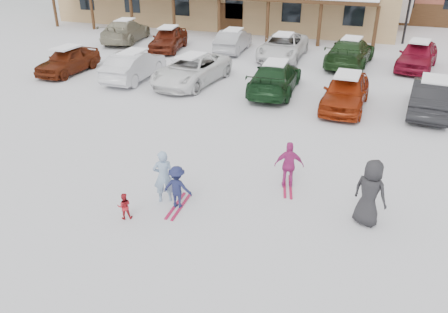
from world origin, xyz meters
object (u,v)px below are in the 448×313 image
(parked_car_4, at_px, (346,91))
(parked_car_1, at_px, (134,65))
(bystander_dark, at_px, (370,193))
(parked_car_7, at_px, (126,31))
(parked_car_11, at_px, (350,52))
(parked_car_0, at_px, (68,60))
(parked_car_12, at_px, (418,55))
(adult_skier, at_px, (163,177))
(parked_car_5, at_px, (431,96))
(parked_car_2, at_px, (192,70))
(child_navy, at_px, (177,187))
(parked_car_3, at_px, (275,77))
(parked_car_10, at_px, (283,46))
(child_magenta, at_px, (289,165))
(parked_car_8, at_px, (168,39))
(toddler_red, at_px, (124,206))
(parked_car_9, at_px, (233,41))

(parked_car_4, bearing_deg, parked_car_1, 178.48)
(bystander_dark, relative_size, parked_car_4, 0.41)
(parked_car_7, bearing_deg, parked_car_11, 166.65)
(parked_car_0, bearing_deg, parked_car_12, 23.35)
(adult_skier, distance_m, parked_car_5, 12.51)
(parked_car_0, bearing_deg, parked_car_2, 5.24)
(child_navy, xyz_separation_m, parked_car_11, (3.02, 16.88, 0.15))
(child_navy, bearing_deg, parked_car_0, -44.83)
(adult_skier, relative_size, parked_car_3, 0.32)
(child_navy, height_order, parked_car_0, parked_car_0)
(parked_car_5, bearing_deg, parked_car_12, -82.23)
(adult_skier, height_order, parked_car_0, adult_skier)
(parked_car_7, height_order, parked_car_12, parked_car_12)
(parked_car_10, bearing_deg, parked_car_12, 0.69)
(parked_car_2, bearing_deg, adult_skier, -63.65)
(parked_car_12, bearing_deg, parked_car_5, -77.97)
(parked_car_4, xyz_separation_m, parked_car_11, (-0.48, 7.27, 0.03))
(child_magenta, relative_size, parked_car_11, 0.27)
(bystander_dark, distance_m, parked_car_5, 9.45)
(parked_car_4, relative_size, parked_car_10, 0.84)
(bystander_dark, xyz_separation_m, parked_car_8, (-13.53, 15.86, -0.17))
(adult_skier, xyz_separation_m, parked_car_8, (-8.08, 16.68, -0.05))
(parked_car_7, bearing_deg, parked_car_12, 169.01)
(adult_skier, height_order, parked_car_11, adult_skier)
(child_navy, distance_m, parked_car_5, 12.36)
(child_navy, bearing_deg, parked_car_3, -93.62)
(bystander_dark, distance_m, parked_car_4, 8.76)
(child_magenta, height_order, parked_car_3, child_magenta)
(adult_skier, distance_m, bystander_dark, 5.51)
(parked_car_10, distance_m, parked_car_11, 4.05)
(parked_car_8, height_order, parked_car_10, parked_car_8)
(bystander_dark, relative_size, parked_car_3, 0.37)
(parked_car_12, bearing_deg, child_magenta, -95.17)
(parked_car_10, xyz_separation_m, parked_car_12, (7.65, 0.15, 0.06))
(parked_car_0, height_order, parked_car_11, parked_car_11)
(parked_car_4, relative_size, parked_car_8, 1.01)
(parked_car_0, xyz_separation_m, parked_car_8, (2.76, 6.73, 0.04))
(adult_skier, bearing_deg, parked_car_2, -98.84)
(parked_car_12, bearing_deg, child_navy, -101.40)
(toddler_red, distance_m, parked_car_2, 12.00)
(toddler_red, bearing_deg, bystander_dark, 167.80)
(bystander_dark, distance_m, parked_car_9, 19.31)
(child_magenta, relative_size, parked_car_10, 0.28)
(parked_car_1, height_order, parked_car_5, parked_car_5)
(parked_car_1, bearing_deg, parked_car_11, -148.83)
(child_magenta, bearing_deg, parked_car_4, -110.23)
(adult_skier, distance_m, child_magenta, 3.68)
(parked_car_0, distance_m, parked_car_5, 18.29)
(parked_car_12, bearing_deg, parked_car_2, -138.44)
(parked_car_0, relative_size, parked_car_8, 0.95)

